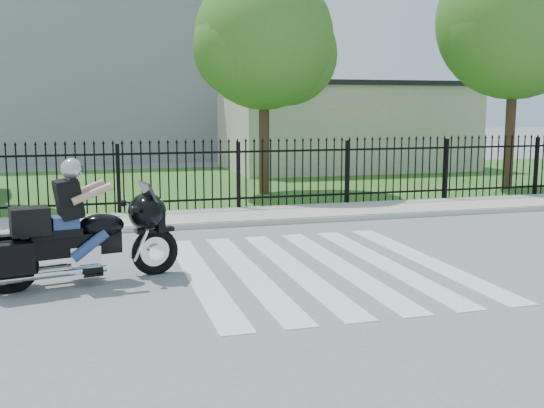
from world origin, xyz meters
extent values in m
plane|color=slate|center=(0.00, 0.00, 0.00)|extent=(120.00, 120.00, 0.00)
cube|color=#ADAAA3|center=(0.00, 5.00, 0.06)|extent=(40.00, 2.00, 0.12)
cube|color=#ADAAA3|center=(0.00, 4.00, 0.06)|extent=(40.00, 0.12, 0.12)
cube|color=#2D6021|center=(0.00, 12.00, 0.01)|extent=(40.00, 12.00, 0.02)
cube|color=black|center=(0.00, 6.00, 0.35)|extent=(26.00, 0.04, 0.05)
cube|color=black|center=(0.00, 6.00, 1.55)|extent=(26.00, 0.04, 0.05)
cylinder|color=#382316|center=(1.50, 9.00, 2.08)|extent=(0.32, 0.32, 4.16)
sphere|color=#397020|center=(1.50, 9.00, 4.68)|extent=(4.20, 4.20, 4.20)
cylinder|color=#382316|center=(9.50, 8.00, 2.40)|extent=(0.32, 0.32, 4.80)
sphere|color=#397020|center=(9.50, 8.00, 5.40)|extent=(5.00, 5.00, 5.00)
cube|color=beige|center=(7.00, 16.00, 1.75)|extent=(10.00, 6.00, 3.50)
cube|color=black|center=(7.00, 16.00, 3.60)|extent=(10.20, 6.20, 0.20)
cube|color=gray|center=(-3.00, 26.00, 6.00)|extent=(15.00, 10.00, 12.00)
torus|color=black|center=(-2.68, 0.36, 0.37)|extent=(0.79, 0.30, 0.78)
torus|color=black|center=(-4.83, -0.09, 0.37)|extent=(0.84, 0.33, 0.82)
cube|color=black|center=(-3.95, 0.09, 0.62)|extent=(1.49, 0.56, 0.34)
ellipsoid|color=black|center=(-3.50, 0.19, 0.88)|extent=(0.78, 0.58, 0.37)
cube|color=black|center=(-4.17, 0.05, 0.83)|extent=(0.79, 0.50, 0.11)
cube|color=silver|center=(-3.78, 0.13, 0.43)|extent=(0.51, 0.42, 0.34)
ellipsoid|color=black|center=(-2.79, 0.34, 1.04)|extent=(0.76, 0.92, 0.61)
cube|color=black|center=(-4.52, -0.03, 1.04)|extent=(0.62, 0.53, 0.41)
cube|color=navy|center=(-4.03, 0.07, 0.97)|extent=(0.44, 0.41, 0.20)
sphere|color=#AFB4B7|center=(-3.90, 0.10, 1.78)|extent=(0.33, 0.33, 0.33)
camera|label=1|loc=(-3.60, -9.84, 2.71)|focal=42.00mm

